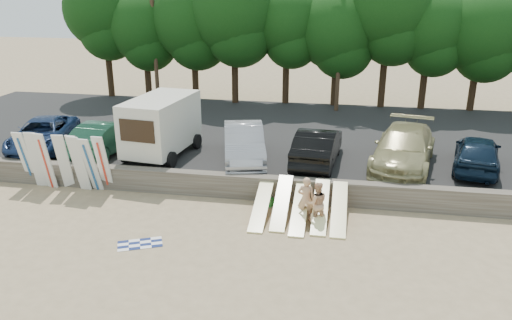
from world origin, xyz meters
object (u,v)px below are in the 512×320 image
(car_3, at_px, (317,146))
(car_0, at_px, (43,134))
(beachgoer_a, at_px, (306,199))
(beachgoer_b, at_px, (317,203))
(cooler, at_px, (268,202))
(car_5, at_px, (477,153))
(box_trailer, at_px, (161,123))
(car_2, at_px, (244,143))
(car_4, at_px, (404,148))
(car_1, at_px, (105,137))

(car_3, bearing_deg, car_0, 5.64)
(beachgoer_a, xyz_separation_m, beachgoer_b, (0.42, -0.25, -0.04))
(beachgoer_b, bearing_deg, beachgoer_a, -45.37)
(car_3, distance_m, cooler, 4.02)
(car_5, height_order, beachgoer_a, car_5)
(box_trailer, bearing_deg, car_0, -172.82)
(box_trailer, height_order, beachgoer_a, box_trailer)
(box_trailer, xyz_separation_m, car_2, (3.94, -0.03, -0.73))
(car_4, bearing_deg, car_3, -163.75)
(car_0, relative_size, beachgoer_a, 3.04)
(box_trailer, relative_size, car_5, 1.01)
(car_0, distance_m, car_2, 10.09)
(car_0, height_order, car_5, car_5)
(box_trailer, height_order, beachgoer_b, box_trailer)
(car_4, distance_m, beachgoer_a, 6.15)
(beachgoer_b, distance_m, cooler, 2.46)
(car_1, bearing_deg, box_trailer, -174.15)
(cooler, bearing_deg, car_1, 178.75)
(car_2, relative_size, car_5, 1.10)
(car_2, bearing_deg, car_0, 166.10)
(car_0, height_order, car_3, car_3)
(car_0, bearing_deg, car_2, -13.18)
(car_2, distance_m, car_3, 3.35)
(box_trailer, bearing_deg, car_5, 9.04)
(car_5, relative_size, beachgoer_a, 2.65)
(box_trailer, relative_size, car_1, 0.97)
(car_3, bearing_deg, beachgoer_a, 93.26)
(car_3, distance_m, car_5, 6.90)
(beachgoer_a, xyz_separation_m, cooler, (-1.57, 1.03, -0.70))
(car_5, bearing_deg, beachgoer_a, 47.46)
(car_5, distance_m, beachgoer_b, 8.34)
(car_0, height_order, beachgoer_a, car_0)
(car_0, relative_size, cooler, 13.79)
(car_1, distance_m, cooler, 9.10)
(beachgoer_a, distance_m, cooler, 2.00)
(car_4, distance_m, beachgoer_b, 6.10)
(car_4, distance_m, cooler, 6.75)
(car_1, relative_size, beachgoer_a, 2.74)
(box_trailer, distance_m, car_2, 4.00)
(car_1, xyz_separation_m, beachgoer_b, (10.41, -4.48, -0.65))
(cooler, bearing_deg, car_5, 43.26)
(box_trailer, height_order, car_4, box_trailer)
(car_3, relative_size, car_5, 1.09)
(cooler, bearing_deg, box_trailer, 169.26)
(car_2, relative_size, cooler, 13.24)
(car_3, distance_m, beachgoer_b, 4.72)
(box_trailer, relative_size, car_3, 0.93)
(box_trailer, bearing_deg, car_3, 7.92)
(car_1, xyz_separation_m, car_4, (13.91, 0.47, 0.09))
(car_2, distance_m, beachgoer_b, 5.83)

